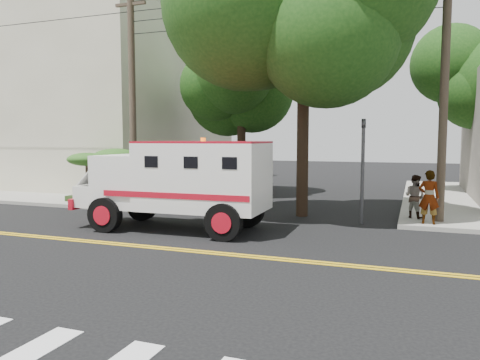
% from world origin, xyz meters
% --- Properties ---
extents(ground, '(100.00, 100.00, 0.00)m').
position_xyz_m(ground, '(0.00, 0.00, 0.00)').
color(ground, black).
rests_on(ground, ground).
extents(sidewalk_nw, '(17.00, 17.00, 0.15)m').
position_xyz_m(sidewalk_nw, '(-13.50, 13.50, 0.07)').
color(sidewalk_nw, gray).
rests_on(sidewalk_nw, ground).
extents(building_left, '(16.00, 14.00, 10.00)m').
position_xyz_m(building_left, '(-15.50, 15.00, 5.15)').
color(building_left, '#B2AD92').
rests_on(building_left, sidewalk_nw).
extents(utility_pole_left, '(0.28, 0.28, 9.00)m').
position_xyz_m(utility_pole_left, '(-5.60, 6.00, 4.50)').
color(utility_pole_left, '#382D23').
rests_on(utility_pole_left, ground).
extents(utility_pole_right, '(0.28, 0.28, 9.00)m').
position_xyz_m(utility_pole_right, '(6.30, 6.20, 4.50)').
color(utility_pole_right, '#382D23').
rests_on(utility_pole_right, ground).
extents(tree_main, '(6.08, 5.70, 9.85)m').
position_xyz_m(tree_main, '(1.94, 6.21, 7.20)').
color(tree_main, black).
rests_on(tree_main, ground).
extents(tree_left, '(4.48, 4.20, 7.70)m').
position_xyz_m(tree_left, '(-2.68, 11.79, 5.73)').
color(tree_left, black).
rests_on(tree_left, ground).
extents(traffic_signal, '(0.15, 0.18, 3.60)m').
position_xyz_m(traffic_signal, '(3.80, 5.60, 2.23)').
color(traffic_signal, '#3F3F42').
rests_on(traffic_signal, ground).
extents(accessibility_sign, '(0.45, 0.10, 2.02)m').
position_xyz_m(accessibility_sign, '(-6.20, 6.17, 1.37)').
color(accessibility_sign, '#3F3F42').
rests_on(accessibility_sign, ground).
extents(palm_planter, '(3.52, 2.63, 2.36)m').
position_xyz_m(palm_planter, '(-7.44, 6.62, 1.65)').
color(palm_planter, '#1E3314').
rests_on(palm_planter, sidewalk_nw).
extents(armored_truck, '(6.33, 2.70, 2.85)m').
position_xyz_m(armored_truck, '(-1.55, 2.48, 1.62)').
color(armored_truck, white).
rests_on(armored_truck, ground).
extents(pedestrian_a, '(0.67, 0.47, 1.77)m').
position_xyz_m(pedestrian_a, '(5.93, 5.50, 1.03)').
color(pedestrian_a, gray).
rests_on(pedestrian_a, sidewalk_ne).
extents(pedestrian_b, '(0.93, 0.88, 1.52)m').
position_xyz_m(pedestrian_b, '(5.50, 6.60, 0.91)').
color(pedestrian_b, gray).
rests_on(pedestrian_b, sidewalk_ne).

